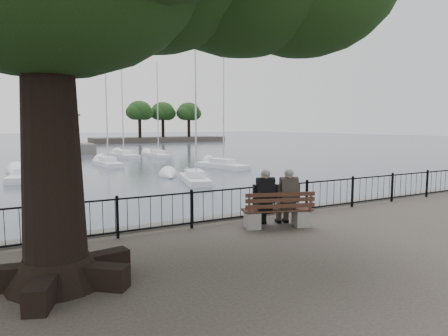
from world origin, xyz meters
TOP-DOWN VIEW (x-y plane):
  - harbor at (0.00, 3.00)m, footprint 260.00×260.00m
  - railing at (0.00, 2.50)m, footprint 22.06×0.06m
  - bench at (1.11, 1.48)m, footprint 2.01×1.15m
  - person_left at (0.80, 1.69)m, footprint 0.63×0.88m
  - person_right at (1.43, 1.49)m, footprint 0.63×0.88m
  - lion_monument at (2.00, 49.93)m, footprint 5.86×5.86m
  - sailboat_b at (-4.33, 24.05)m, footprint 2.75×6.19m
  - sailboat_c at (5.54, 16.90)m, footprint 2.52×5.17m
  - sailboat_d at (11.34, 23.85)m, footprint 3.04×5.84m
  - sailboat_f at (2.83, 30.82)m, footprint 1.88×5.55m
  - sailboat_g at (10.44, 38.61)m, footprint 1.56×5.56m
  - sailboat_i at (6.60, 39.88)m, footprint 2.57×6.17m
  - far_shore at (25.54, 79.46)m, footprint 30.00×8.60m

SIDE VIEW (x-z plane):
  - sailboat_d at x=11.34m, z-range -5.86..4.46m
  - sailboat_c at x=5.54m, z-range -5.83..4.47m
  - sailboat_i at x=6.60m, z-range -6.36..5.00m
  - sailboat_g at x=10.44m, z-range -6.32..4.97m
  - sailboat_b at x=-4.33m, z-range -6.82..5.50m
  - sailboat_f at x=2.83m, z-range -6.72..5.43m
  - harbor at x=0.00m, z-range -1.10..0.10m
  - bench at x=1.11m, z-range -0.15..0.86m
  - railing at x=0.00m, z-range 0.06..1.06m
  - person_left at x=0.80m, z-range -0.06..1.55m
  - person_right at x=1.43m, z-range -0.06..1.55m
  - lion_monument at x=2.00m, z-range -3.17..5.51m
  - far_shore at x=25.54m, z-range -1.59..7.59m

